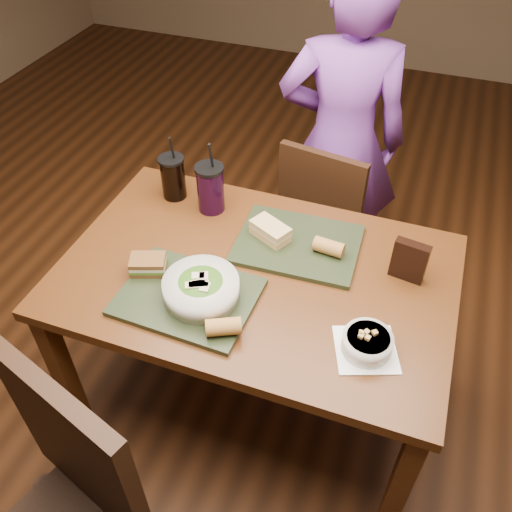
{
  "coord_description": "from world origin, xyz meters",
  "views": [
    {
      "loc": [
        0.43,
        -1.2,
        2.02
      ],
      "look_at": [
        0.0,
        0.0,
        0.82
      ],
      "focal_mm": 38.0,
      "sensor_mm": 36.0,
      "label": 1
    }
  ],
  "objects_px": {
    "tray_near": "(188,297)",
    "baguette_far": "(329,247)",
    "tray_far": "(298,244)",
    "soup_bowl": "(367,343)",
    "chair_far": "(322,216)",
    "dining_table": "(256,290)",
    "cup_cola": "(173,177)",
    "salad_bowl": "(201,288)",
    "chip_bag": "(409,261)",
    "cup_berry": "(210,188)",
    "sandwich_far": "(270,231)",
    "baguette_near": "(223,327)",
    "diner": "(341,143)",
    "sandwich_near": "(148,264)"
  },
  "relations": [
    {
      "from": "chair_far",
      "to": "soup_bowl",
      "type": "xyz_separation_m",
      "value": [
        0.34,
        -0.89,
        0.3
      ]
    },
    {
      "from": "cup_berry",
      "to": "chip_bag",
      "type": "relative_size",
      "value": 1.96
    },
    {
      "from": "diner",
      "to": "tray_near",
      "type": "bearing_deg",
      "value": 65.02
    },
    {
      "from": "cup_cola",
      "to": "cup_berry",
      "type": "xyz_separation_m",
      "value": [
        0.17,
        -0.03,
        0.01
      ]
    },
    {
      "from": "tray_far",
      "to": "cup_berry",
      "type": "bearing_deg",
      "value": 165.54
    },
    {
      "from": "tray_near",
      "to": "tray_far",
      "type": "xyz_separation_m",
      "value": [
        0.25,
        0.36,
        0.0
      ]
    },
    {
      "from": "dining_table",
      "to": "salad_bowl",
      "type": "height_order",
      "value": "salad_bowl"
    },
    {
      "from": "tray_far",
      "to": "chip_bag",
      "type": "relative_size",
      "value": 2.87
    },
    {
      "from": "tray_far",
      "to": "salad_bowl",
      "type": "distance_m",
      "value": 0.41
    },
    {
      "from": "sandwich_far",
      "to": "chair_far",
      "type": "bearing_deg",
      "value": 82.07
    },
    {
      "from": "salad_bowl",
      "to": "baguette_near",
      "type": "bearing_deg",
      "value": -42.66
    },
    {
      "from": "baguette_far",
      "to": "soup_bowl",
      "type": "bearing_deg",
      "value": -59.85
    },
    {
      "from": "diner",
      "to": "baguette_far",
      "type": "relative_size",
      "value": 14.88
    },
    {
      "from": "dining_table",
      "to": "chair_far",
      "type": "bearing_deg",
      "value": 84.34
    },
    {
      "from": "salad_bowl",
      "to": "cup_cola",
      "type": "distance_m",
      "value": 0.57
    },
    {
      "from": "sandwich_far",
      "to": "cup_berry",
      "type": "xyz_separation_m",
      "value": [
        -0.27,
        0.1,
        0.05
      ]
    },
    {
      "from": "chip_bag",
      "to": "baguette_far",
      "type": "bearing_deg",
      "value": -173.07
    },
    {
      "from": "dining_table",
      "to": "tray_near",
      "type": "distance_m",
      "value": 0.27
    },
    {
      "from": "tray_near",
      "to": "baguette_far",
      "type": "height_order",
      "value": "baguette_far"
    },
    {
      "from": "diner",
      "to": "soup_bowl",
      "type": "height_order",
      "value": "diner"
    },
    {
      "from": "tray_far",
      "to": "chip_bag",
      "type": "height_order",
      "value": "chip_bag"
    },
    {
      "from": "dining_table",
      "to": "soup_bowl",
      "type": "bearing_deg",
      "value": -25.67
    },
    {
      "from": "dining_table",
      "to": "diner",
      "type": "xyz_separation_m",
      "value": [
        0.08,
        0.86,
        0.11
      ]
    },
    {
      "from": "chair_far",
      "to": "sandwich_far",
      "type": "relative_size",
      "value": 5.47
    },
    {
      "from": "sandwich_far",
      "to": "cup_berry",
      "type": "bearing_deg",
      "value": 159.41
    },
    {
      "from": "baguette_near",
      "to": "cup_berry",
      "type": "xyz_separation_m",
      "value": [
        -0.28,
        0.55,
        0.05
      ]
    },
    {
      "from": "soup_bowl",
      "to": "salad_bowl",
      "type": "bearing_deg",
      "value": 178.18
    },
    {
      "from": "chair_far",
      "to": "cup_berry",
      "type": "relative_size",
      "value": 3.01
    },
    {
      "from": "salad_bowl",
      "to": "baguette_far",
      "type": "distance_m",
      "value": 0.46
    },
    {
      "from": "sandwich_near",
      "to": "tray_far",
      "type": "bearing_deg",
      "value": 35.44
    },
    {
      "from": "diner",
      "to": "sandwich_far",
      "type": "relative_size",
      "value": 9.69
    },
    {
      "from": "dining_table",
      "to": "salad_bowl",
      "type": "xyz_separation_m",
      "value": [
        -0.12,
        -0.18,
        0.15
      ]
    },
    {
      "from": "tray_far",
      "to": "soup_bowl",
      "type": "bearing_deg",
      "value": -49.21
    },
    {
      "from": "cup_cola",
      "to": "cup_berry",
      "type": "bearing_deg",
      "value": -8.94
    },
    {
      "from": "tray_near",
      "to": "salad_bowl",
      "type": "bearing_deg",
      "value": 11.83
    },
    {
      "from": "diner",
      "to": "salad_bowl",
      "type": "distance_m",
      "value": 1.06
    },
    {
      "from": "salad_bowl",
      "to": "sandwich_near",
      "type": "height_order",
      "value": "salad_bowl"
    },
    {
      "from": "dining_table",
      "to": "cup_cola",
      "type": "relative_size",
      "value": 4.92
    },
    {
      "from": "dining_table",
      "to": "cup_cola",
      "type": "distance_m",
      "value": 0.55
    },
    {
      "from": "dining_table",
      "to": "chip_bag",
      "type": "bearing_deg",
      "value": 16.71
    },
    {
      "from": "chair_far",
      "to": "baguette_far",
      "type": "bearing_deg",
      "value": -75.59
    },
    {
      "from": "tray_near",
      "to": "soup_bowl",
      "type": "relative_size",
      "value": 1.86
    },
    {
      "from": "dining_table",
      "to": "baguette_far",
      "type": "distance_m",
      "value": 0.29
    },
    {
      "from": "tray_far",
      "to": "tray_near",
      "type": "bearing_deg",
      "value": -125.57
    },
    {
      "from": "salad_bowl",
      "to": "cup_cola",
      "type": "relative_size",
      "value": 0.9
    },
    {
      "from": "cup_berry",
      "to": "tray_far",
      "type": "bearing_deg",
      "value": -14.46
    },
    {
      "from": "chair_far",
      "to": "cup_cola",
      "type": "xyz_separation_m",
      "value": [
        -0.51,
        -0.4,
        0.36
      ]
    },
    {
      "from": "tray_near",
      "to": "cup_cola",
      "type": "xyz_separation_m",
      "value": [
        -0.28,
        0.48,
        0.08
      ]
    },
    {
      "from": "sandwich_near",
      "to": "chip_bag",
      "type": "height_order",
      "value": "chip_bag"
    },
    {
      "from": "sandwich_far",
      "to": "baguette_far",
      "type": "distance_m",
      "value": 0.21
    }
  ]
}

